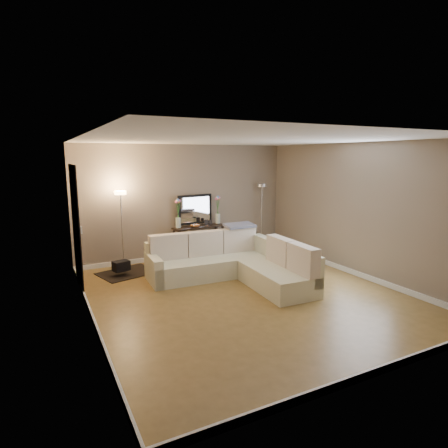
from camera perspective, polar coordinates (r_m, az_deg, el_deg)
name	(u,v)px	position (r m, az deg, el deg)	size (l,w,h in m)	color
floor	(245,295)	(6.54, 3.23, -10.70)	(5.00, 5.50, 0.01)	olive
ceiling	(247,139)	(6.12, 3.48, 12.79)	(5.00, 5.50, 0.01)	white
wall_back	(186,202)	(8.67, -5.88, 3.36)	(5.00, 0.02, 2.60)	gray
wall_front	(384,261)	(4.11, 23.16, -5.14)	(5.00, 0.02, 2.60)	gray
wall_left	(86,234)	(5.41, -20.33, -1.40)	(0.02, 5.50, 2.60)	gray
wall_right	(357,210)	(7.76, 19.61, 2.01)	(0.02, 5.50, 2.60)	gray
baseboard_back	(187,255)	(8.88, -5.67, -4.69)	(5.00, 0.03, 0.10)	white
baseboard_front	(373,373)	(4.60, 21.74, -20.29)	(5.00, 0.03, 0.10)	white
baseboard_left	(93,320)	(5.78, -19.29, -13.61)	(0.03, 5.50, 0.10)	white
baseboard_right	(352,272)	(8.00, 18.94, -6.89)	(0.03, 5.50, 0.10)	white
doorway	(76,227)	(7.11, -21.62, -0.46)	(0.02, 1.20, 2.20)	black
switch_plate	(81,230)	(6.26, -20.92, -0.85)	(0.02, 0.08, 0.12)	white
sectional_sofa	(233,263)	(7.21, 1.45, -5.95)	(2.49, 2.47, 0.86)	beige
throw_blanket	(240,225)	(7.78, 2.39, -0.19)	(0.62, 0.36, 0.05)	slate
console_table	(196,241)	(8.62, -4.27, -2.53)	(1.27, 0.49, 0.76)	black
leaning_mirror	(195,209)	(8.67, -4.43, 2.24)	(0.87, 0.15, 0.68)	black
table_decor	(199,224)	(8.55, -3.77, -0.03)	(0.53, 0.14, 0.12)	orange
flower_vase_left	(178,215)	(8.29, -7.00, 1.30)	(0.15, 0.13, 0.65)	silver
flower_vase_right	(218,212)	(8.81, -0.96, 1.91)	(0.15, 0.13, 0.65)	silver
floor_lamp_lit	(121,214)	(7.95, -15.37, 1.42)	(0.29, 0.29, 1.64)	silver
floor_lamp_unlit	(262,204)	(9.32, 5.78, 3.12)	(0.28, 0.28, 1.68)	silver
charcoal_rug	(128,273)	(7.90, -14.49, -7.20)	(1.07, 0.80, 0.01)	black
black_bag	(121,266)	(7.69, -15.41, -6.16)	(0.30, 0.21, 0.20)	black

